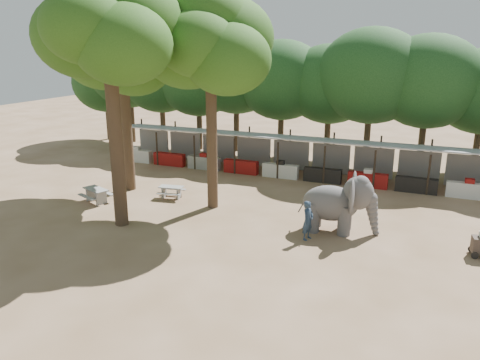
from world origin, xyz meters
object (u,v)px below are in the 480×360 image
at_px(yard_tree_left, 122,49).
at_px(picnic_table_near, 96,193).
at_px(yard_tree_back, 209,42).
at_px(elephant, 340,203).
at_px(picnic_table_far, 171,190).
at_px(handler, 308,220).
at_px(yard_tree_center, 107,26).

relative_size(yard_tree_left, picnic_table_near, 5.60).
height_order(yard_tree_back, picnic_table_near, yard_tree_back).
height_order(elephant, picnic_table_far, elephant).
bearing_deg(picnic_table_far, elephant, -17.04).
relative_size(elephant, picnic_table_far, 2.38).
bearing_deg(elephant, picnic_table_far, 166.68).
bearing_deg(handler, yard_tree_left, 89.76).
xyz_separation_m(yard_tree_left, handler, (11.96, -3.49, -7.30)).
distance_m(yard_tree_center, elephant, 13.09).
height_order(yard_tree_left, picnic_table_near, yard_tree_left).
xyz_separation_m(yard_tree_center, picnic_table_near, (-3.18, 2.03, -8.70)).
relative_size(picnic_table_near, picnic_table_far, 1.27).
xyz_separation_m(elephant, picnic_table_far, (-9.77, 1.29, -0.94)).
xyz_separation_m(picnic_table_near, picnic_table_far, (3.46, 2.25, -0.07)).
height_order(yard_tree_left, yard_tree_back, yard_tree_back).
bearing_deg(picnic_table_far, handler, -27.24).
xyz_separation_m(yard_tree_back, handler, (5.96, -2.49, -7.64)).
distance_m(yard_tree_left, yard_tree_back, 6.09).
bearing_deg(elephant, picnic_table_near, 178.36).
relative_size(yard_tree_left, elephant, 3.00).
bearing_deg(picnic_table_far, yard_tree_center, -103.33).
bearing_deg(handler, yard_tree_back, 83.34).
bearing_deg(yard_tree_back, yard_tree_center, -126.86).
relative_size(yard_tree_center, handler, 6.68).
distance_m(yard_tree_left, yard_tree_center, 5.92).
relative_size(yard_tree_left, handler, 6.12).
bearing_deg(elephant, handler, -132.46).
bearing_deg(handler, elephant, -20.63).
bearing_deg(picnic_table_near, yard_tree_center, -11.61).
height_order(yard_tree_back, elephant, yard_tree_back).
distance_m(elephant, handler, 1.91).
bearing_deg(yard_tree_left, yard_tree_center, -59.04).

